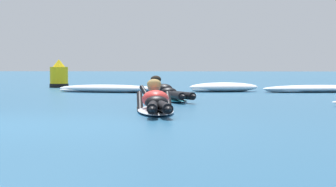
% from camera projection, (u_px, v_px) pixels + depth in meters
% --- Properties ---
extents(ground_plane, '(120.00, 120.00, 0.00)m').
position_uv_depth(ground_plane, '(138.00, 92.00, 17.84)').
color(ground_plane, '#235B84').
extents(surfer_near, '(0.87, 2.50, 0.55)m').
position_uv_depth(surfer_near, '(156.00, 103.00, 10.05)').
color(surfer_near, silver).
rests_on(surfer_near, ground).
extents(surfer_far, '(1.54, 2.52, 0.54)m').
position_uv_depth(surfer_far, '(164.00, 94.00, 13.58)').
color(surfer_far, '#2DB2D1').
rests_on(surfer_far, ground).
extents(whitewater_front, '(3.05, 1.50, 0.19)m').
position_uv_depth(whitewater_front, '(318.00, 89.00, 17.80)').
color(whitewater_front, white).
rests_on(whitewater_front, ground).
extents(whitewater_mid_left, '(2.81, 1.21, 0.20)m').
position_uv_depth(whitewater_mid_left, '(108.00, 89.00, 17.71)').
color(whitewater_mid_left, white).
rests_on(whitewater_mid_left, ground).
extents(whitewater_back, '(2.03, 1.39, 0.25)m').
position_uv_depth(whitewater_back, '(224.00, 87.00, 18.16)').
color(whitewater_back, white).
rests_on(whitewater_back, ground).
extents(channel_marker_buoy, '(0.60, 0.60, 0.89)m').
position_uv_depth(channel_marker_buoy, '(59.00, 77.00, 21.66)').
color(channel_marker_buoy, yellow).
rests_on(channel_marker_buoy, ground).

